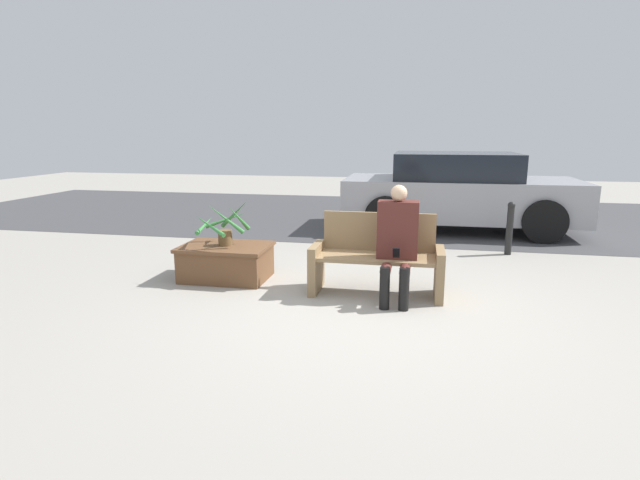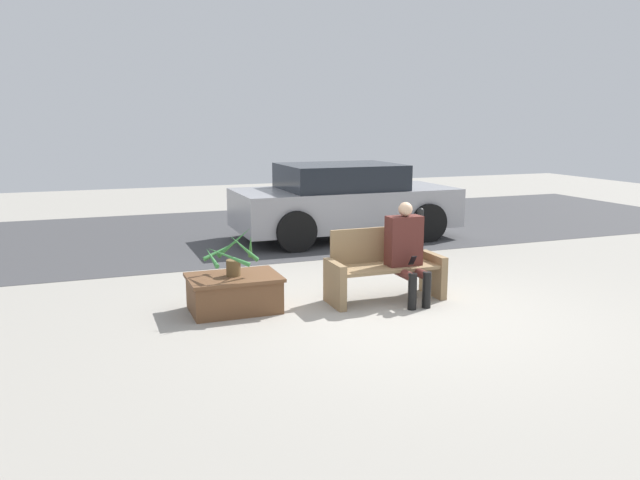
% 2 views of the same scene
% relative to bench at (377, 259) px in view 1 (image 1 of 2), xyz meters
% --- Properties ---
extents(ground_plane, '(30.00, 30.00, 0.00)m').
position_rel_bench_xyz_m(ground_plane, '(-0.07, -0.56, -0.39)').
color(ground_plane, '#9E998E').
extents(road_surface, '(20.00, 6.00, 0.01)m').
position_rel_bench_xyz_m(road_surface, '(-0.07, 5.33, -0.39)').
color(road_surface, '#424244').
rests_on(road_surface, ground_plane).
extents(bench, '(1.44, 0.54, 0.88)m').
position_rel_bench_xyz_m(bench, '(0.00, 0.00, 0.00)').
color(bench, '#8C704C').
rests_on(bench, ground_plane).
extents(person_seated, '(0.43, 0.58, 1.22)m').
position_rel_bench_xyz_m(person_seated, '(0.22, -0.17, 0.27)').
color(person_seated, '#51231E').
rests_on(person_seated, ground_plane).
extents(planter_box, '(1.06, 0.74, 0.42)m').
position_rel_bench_xyz_m(planter_box, '(-1.85, 0.19, -0.16)').
color(planter_box, brown).
rests_on(planter_box, ground_plane).
extents(potted_plant, '(0.63, 0.69, 0.55)m').
position_rel_bench_xyz_m(potted_plant, '(-1.86, 0.18, 0.26)').
color(potted_plant, brown).
rests_on(potted_plant, planter_box).
extents(parked_car, '(4.10, 1.98, 1.40)m').
position_rel_bench_xyz_m(parked_car, '(1.14, 3.96, 0.31)').
color(parked_car, '#99999E').
rests_on(parked_car, ground_plane).
extents(bollard_post, '(0.11, 0.11, 0.78)m').
position_rel_bench_xyz_m(bollard_post, '(1.75, 2.15, 0.02)').
color(bollard_post, black).
rests_on(bollard_post, ground_plane).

